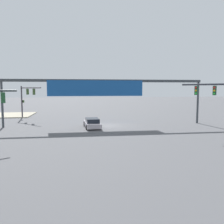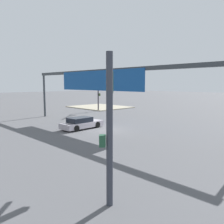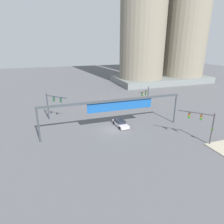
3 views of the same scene
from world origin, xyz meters
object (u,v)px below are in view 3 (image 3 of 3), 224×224
at_px(traffic_signal_near_corner, 146,95).
at_px(sedan_car_approaching, 120,123).
at_px(traffic_signal_opposite_side, 52,103).
at_px(traffic_signal_cross_street, 203,122).

bearing_deg(traffic_signal_near_corner, sedan_car_approaching, 7.77).
bearing_deg(sedan_car_approaching, traffic_signal_opposite_side, -125.57).
bearing_deg(traffic_signal_near_corner, traffic_signal_opposite_side, -30.22).
height_order(traffic_signal_cross_street, sedan_car_approaching, traffic_signal_cross_street).
bearing_deg(traffic_signal_opposite_side, sedan_car_approaching, 12.75).
bearing_deg(traffic_signal_opposite_side, traffic_signal_near_corner, 45.89).
relative_size(traffic_signal_near_corner, traffic_signal_cross_street, 1.00).
bearing_deg(traffic_signal_cross_street, traffic_signal_near_corner, -42.48).
height_order(traffic_signal_near_corner, sedan_car_approaching, traffic_signal_near_corner).
bearing_deg(traffic_signal_opposite_side, traffic_signal_cross_street, 5.16).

